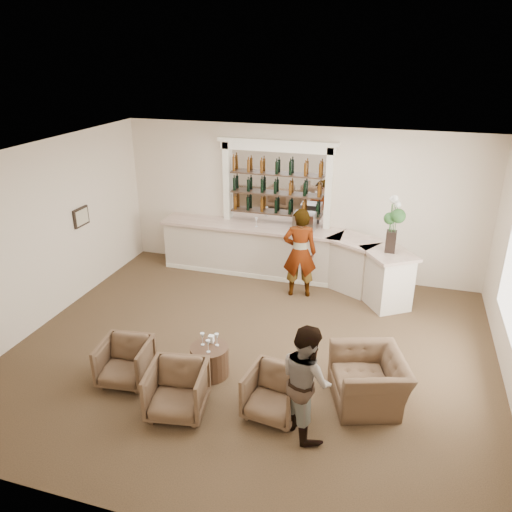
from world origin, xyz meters
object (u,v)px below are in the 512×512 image
(armchair_left, at_px, (125,362))
(espresso_machine, at_px, (305,222))
(sommelier, at_px, (300,253))
(cocktail_table, at_px, (210,361))
(bar_counter, at_px, (285,255))
(armchair_right, at_px, (274,393))
(flower_vase, at_px, (393,221))
(armchair_center, at_px, (177,390))
(guest, at_px, (306,380))
(armchair_far, at_px, (369,379))

(armchair_left, height_order, espresso_machine, espresso_machine)
(sommelier, xyz_separation_m, armchair_left, (-1.92, -3.66, -0.60))
(cocktail_table, relative_size, armchair_left, 0.79)
(bar_counter, height_order, espresso_machine, espresso_machine)
(armchair_right, bearing_deg, flower_vase, 78.20)
(sommelier, xyz_separation_m, espresso_machine, (-0.08, 0.78, 0.40))
(armchair_center, xyz_separation_m, flower_vase, (2.59, 4.17, 1.41))
(guest, bearing_deg, armchair_center, 55.64)
(bar_counter, distance_m, sommelier, 0.90)
(armchair_center, distance_m, armchair_far, 2.75)
(cocktail_table, distance_m, armchair_far, 2.45)
(bar_counter, xyz_separation_m, armchair_far, (2.17, -3.73, -0.21))
(sommelier, height_order, flower_vase, flower_vase)
(armchair_right, bearing_deg, guest, -14.44)
(sommelier, relative_size, armchair_center, 2.33)
(bar_counter, bearing_deg, espresso_machine, 15.08)
(bar_counter, distance_m, armchair_right, 4.51)
(bar_counter, xyz_separation_m, guest, (1.41, -4.59, 0.23))
(armchair_center, xyz_separation_m, armchair_right, (1.30, 0.36, -0.02))
(bar_counter, height_order, sommelier, sommelier)
(bar_counter, distance_m, armchair_far, 4.32)
(guest, height_order, armchair_left, guest)
(guest, height_order, armchair_right, guest)
(espresso_machine, distance_m, flower_vase, 2.01)
(armchair_left, distance_m, armchair_right, 2.38)
(bar_counter, bearing_deg, armchair_left, -108.55)
(armchair_center, xyz_separation_m, armchair_far, (2.55, 1.03, -0.00))
(cocktail_table, bearing_deg, armchair_center, -96.24)
(armchair_far, bearing_deg, sommelier, -170.25)
(bar_counter, height_order, flower_vase, flower_vase)
(armchair_right, bearing_deg, bar_counter, 108.76)
(armchair_right, height_order, flower_vase, flower_vase)
(guest, relative_size, armchair_far, 1.43)
(cocktail_table, relative_size, armchair_right, 0.79)
(cocktail_table, bearing_deg, sommelier, 76.71)
(sommelier, bearing_deg, flower_vase, 170.60)
(cocktail_table, relative_size, sommelier, 0.32)
(sommelier, height_order, armchair_left, sommelier)
(guest, distance_m, flower_vase, 4.20)
(armchair_center, bearing_deg, bar_counter, 75.71)
(flower_vase, bearing_deg, bar_counter, 164.99)
(bar_counter, distance_m, flower_vase, 2.59)
(bar_counter, distance_m, armchair_left, 4.58)
(bar_counter, relative_size, armchair_left, 7.54)
(armchair_far, bearing_deg, guest, -60.72)
(armchair_center, height_order, flower_vase, flower_vase)
(sommelier, relative_size, armchair_right, 2.48)
(bar_counter, xyz_separation_m, armchair_left, (-1.46, -4.34, -0.23))
(cocktail_table, xyz_separation_m, armchair_left, (-1.18, -0.53, 0.10))
(armchair_left, height_order, armchair_far, armchair_far)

